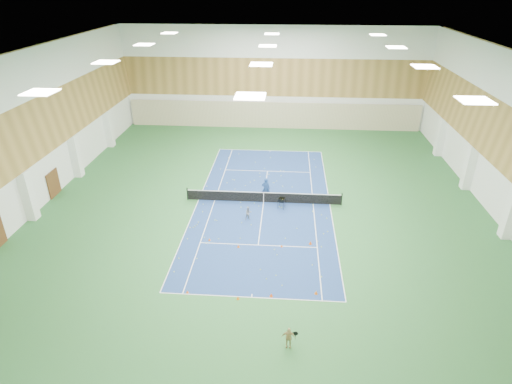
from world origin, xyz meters
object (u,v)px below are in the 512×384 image
Objects in this scene: coach at (266,188)px; child_court at (248,213)px; tennis_net at (264,196)px; ball_cart at (281,203)px; child_apron at (288,337)px.

coach is 1.76× the size of child_court.
ball_cart is (1.50, -0.93, -0.08)m from tennis_net.
tennis_net reaches higher than ball_cart.
ball_cart is (1.36, -1.65, -0.48)m from coach.
tennis_net is 1.77m from ball_cart.
child_court reaches higher than ball_cart.
tennis_net is 10.51× the size of child_apron.
child_apron is at bearing -82.03° from tennis_net.
coach is at bearing 44.29° from child_court.
child_court is 12.97m from child_apron.
child_court is at bearing 104.28° from child_apron.
child_apron is at bearing -103.90° from child_court.
child_apron is 1.30× the size of ball_cart.
tennis_net is at bearing 98.13° from child_apron.
child_apron reaches higher than child_court.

